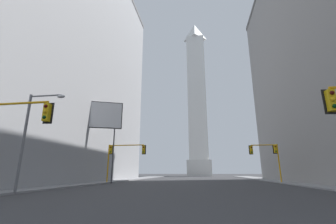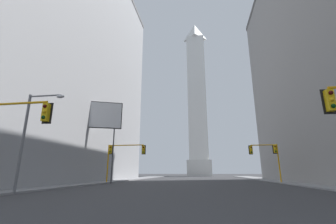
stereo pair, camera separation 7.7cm
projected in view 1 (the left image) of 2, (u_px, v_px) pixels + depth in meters
sidewalk_left at (99, 182)px, 33.86m from camera, size 5.00×105.41×0.15m
sidewalk_right at (302, 183)px, 29.70m from camera, size 5.00×105.41×0.15m
building_left at (43, 53)px, 38.88m from camera, size 22.48×47.85×42.88m
obelisk at (197, 97)px, 93.71m from camera, size 9.15×9.15×66.70m
traffic_light_mid_right at (268, 153)px, 32.36m from camera, size 4.13×0.51×5.43m
traffic_light_mid_left at (121, 153)px, 32.20m from camera, size 5.68×0.50×5.37m
traffic_light_near_left at (6, 124)px, 13.75m from camera, size 4.64×0.52×5.76m
street_lamp at (31, 129)px, 16.95m from camera, size 3.03×0.36×7.42m
billboard_sign at (101, 117)px, 32.26m from camera, size 5.60×2.40×11.46m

